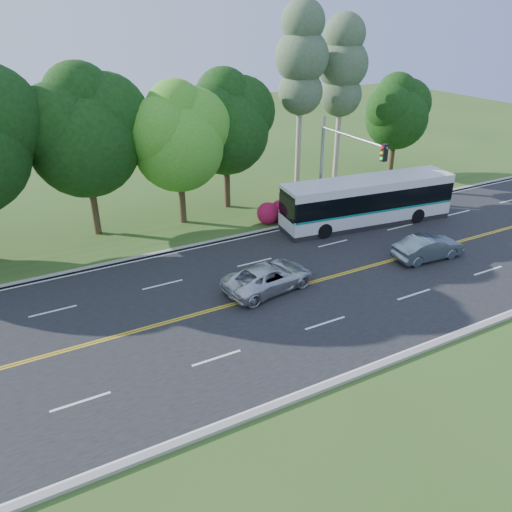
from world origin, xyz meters
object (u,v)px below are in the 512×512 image
traffic_signal (339,159)px  transit_bus (367,202)px  sedan (428,248)px  suv (269,277)px

traffic_signal → transit_bus: bearing=-5.8°
traffic_signal → sedan: bearing=-71.2°
traffic_signal → transit_bus: (2.38, -0.24, -3.12)m
sedan → traffic_signal: bearing=22.5°
transit_bus → sedan: transit_bus is taller
sedan → suv: (-9.85, 1.27, -0.01)m
transit_bus → sedan: (-0.29, -5.93, -0.83)m
traffic_signal → transit_bus: 3.93m
suv → transit_bus: bearing=-74.2°
sedan → suv: sedan is taller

